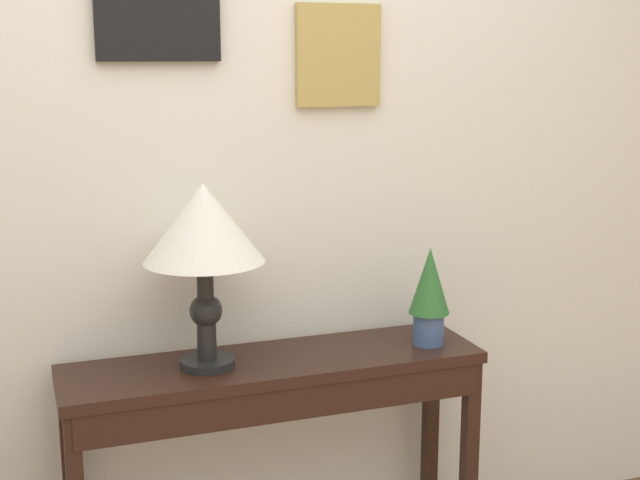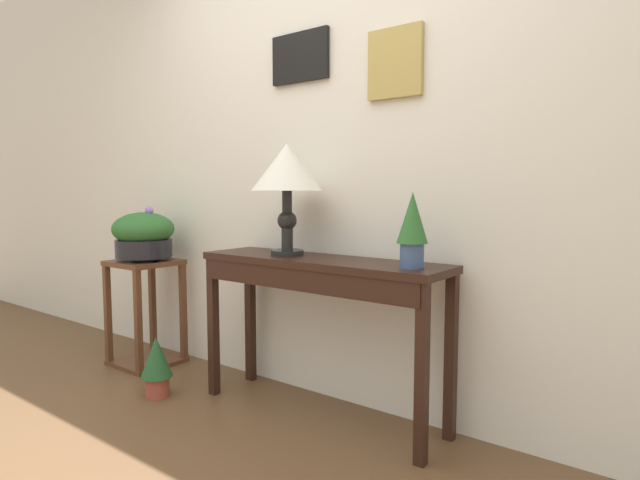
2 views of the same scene
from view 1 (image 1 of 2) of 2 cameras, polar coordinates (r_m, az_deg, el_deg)
name	(u,v)px [view 1 (image 1 of 2)]	position (r m, az deg, el deg)	size (l,w,h in m)	color
back_wall_with_art	(221,143)	(2.76, -6.47, 6.30)	(9.00, 0.13, 2.80)	silver
console_table	(276,398)	(2.70, -2.85, -10.24)	(1.28, 0.34, 0.77)	black
table_lamp	(204,231)	(2.52, -7.58, 0.59)	(0.35, 0.35, 0.55)	black
potted_plant_on_console	(429,291)	(2.77, 7.13, -3.34)	(0.13, 0.13, 0.31)	#3D5684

